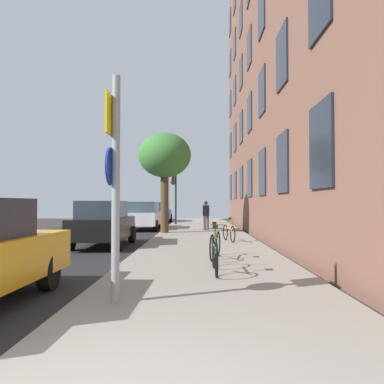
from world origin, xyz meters
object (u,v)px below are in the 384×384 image
Objects in this scene: bicycle_0 at (215,254)px; car_3 at (159,212)px; tree_near at (165,157)px; bicycle_2 at (229,232)px; bicycle_1 at (215,244)px; sign_post at (114,173)px; car_1 at (104,223)px; traffic_light at (174,188)px; car_2 at (144,215)px; pedestrian_0 at (206,213)px.

car_3 reaches higher than bicycle_0.
bicycle_2 is at bearing -56.71° from tree_near.
sign_post is at bearing -111.10° from bicycle_1.
sign_post is at bearing -75.27° from car_1.
car_3 is (-4.25, 15.91, 0.38)m from bicycle_2.
tree_near is 12.13m from car_3.
tree_near is (-0.03, -7.43, 1.28)m from traffic_light.
car_2 is (-3.44, 14.04, 0.33)m from bicycle_0.
tree_near reaches higher than bicycle_2.
tree_near is at bearing 100.34° from bicycle_0.
car_2 is (-1.49, 3.34, -2.99)m from tree_near.
car_3 reaches higher than bicycle_2.
car_3 is at bearing 89.00° from car_1.
bicycle_1 is 12.58m from car_2.
bicycle_0 is at bearing -90.50° from pedestrian_0.
traffic_light is at bearing 96.05° from bicycle_0.
car_3 is at bearing 94.25° from sign_post.
bicycle_1 is at bearing -80.20° from car_3.
tree_near is 3.88m from pedestrian_0.
car_2 is at bearing -110.36° from traffic_light.
car_1 reaches higher than bicycle_2.
bicycle_0 is 6.82m from car_1.
pedestrian_0 is 0.35× the size of car_3.
tree_near reaches higher than sign_post.
traffic_light is (-0.34, 20.52, 0.56)m from sign_post.
bicycle_0 is 0.44× the size of car_1.
bicycle_0 is 12.38m from pedestrian_0.
bicycle_0 is at bearing -81.31° from car_3.
pedestrian_0 is at bearing -70.57° from car_3.
bicycle_1 is 0.39× the size of car_3.
bicycle_1 is 10.40m from pedestrian_0.
sign_post is 9.30m from bicycle_2.
tree_near is at bearing 91.63° from sign_post.
sign_post reaches higher than bicycle_1.
traffic_light is 12.17m from bicycle_2.
traffic_light reaches higher than bicycle_2.
tree_near is at bearing -65.95° from car_2.
bicycle_0 is 6.52m from bicycle_2.
pedestrian_0 is (1.69, 14.75, -0.99)m from sign_post.
bicycle_1 is at bearing 68.90° from sign_post.
car_1 is at bearing 135.61° from bicycle_1.
bicycle_1 reaches higher than bicycle_2.
pedestrian_0 is (-0.72, 5.91, 0.53)m from bicycle_2.
sign_post is 8.45m from car_1.
tree_near is at bearing 103.25° from bicycle_1.
traffic_light is 6.31m from pedestrian_0.
bicycle_2 is at bearing 82.67° from bicycle_0.
traffic_light is 12.67m from car_1.
traffic_light is at bearing 97.14° from bicycle_1.
bicycle_0 is at bearing -97.33° from bicycle_2.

